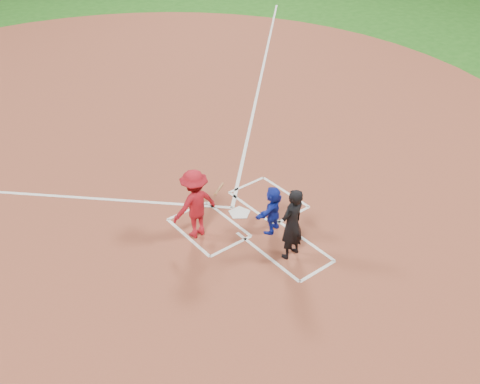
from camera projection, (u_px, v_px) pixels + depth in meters
ground at (239, 214)px, 13.69m from camera, size 120.00×120.00×0.00m
home_plate_dirt at (127, 129)px, 17.60m from camera, size 28.00×28.00×0.01m
home_plate at (239, 213)px, 13.68m from camera, size 0.60×0.60×0.02m
catcher at (273, 209)px, 12.76m from camera, size 1.20×0.76×1.24m
umpire at (292, 224)px, 11.83m from camera, size 0.69×0.49×1.79m
chalk_markings at (137, 137)px, 17.13m from camera, size 28.35×17.32×0.01m
batter_at_plate at (195, 204)px, 12.48m from camera, size 1.52×0.79×1.77m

